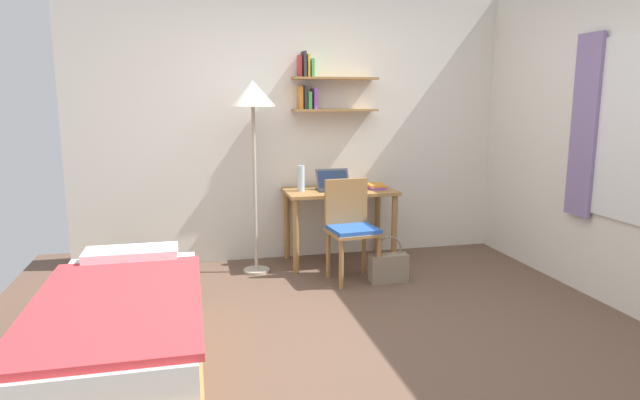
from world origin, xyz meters
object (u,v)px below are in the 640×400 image
object	(u,v)px
bed	(122,332)
handbag	(389,267)
desk_chair	(351,225)
book_stack	(376,186)
desk	(339,203)
laptop	(333,185)
water_bottle	(301,178)
standing_lamp	(253,104)

from	to	relation	value
bed	handbag	bearing A→B (deg)	28.77
desk_chair	book_stack	bearing A→B (deg)	51.65
desk	laptop	size ratio (longest dim) A/B	3.21
laptop	bed	bearing A→B (deg)	-133.85
desk_chair	water_bottle	world-z (taller)	water_bottle
bed	desk	world-z (taller)	desk
bed	water_bottle	size ratio (longest dim) A/B	7.85
laptop	book_stack	world-z (taller)	laptop
water_bottle	desk_chair	bearing A→B (deg)	-57.75
desk	handbag	size ratio (longest dim) A/B	2.54
desk_chair	bed	bearing A→B (deg)	-143.82
desk	handbag	bearing A→B (deg)	-68.54
desk	book_stack	world-z (taller)	book_stack
handbag	book_stack	bearing A→B (deg)	81.73
laptop	water_bottle	size ratio (longest dim) A/B	1.35
water_bottle	desk	bearing A→B (deg)	-3.30
standing_lamp	handbag	world-z (taller)	standing_lamp
standing_lamp	desk	bearing A→B (deg)	8.46
handbag	desk	bearing A→B (deg)	111.46
desk_chair	standing_lamp	bearing A→B (deg)	153.75
desk_chair	book_stack	distance (m)	0.68
water_bottle	book_stack	world-z (taller)	water_bottle
book_stack	desk	bearing A→B (deg)	177.79
desk	bed	bearing A→B (deg)	-134.99
standing_lamp	desk_chair	bearing A→B (deg)	-26.25
standing_lamp	bed	bearing A→B (deg)	-120.26
desk_chair	book_stack	xyz separation A→B (m)	(0.39, 0.49, 0.25)
desk	standing_lamp	bearing A→B (deg)	-171.54
laptop	handbag	bearing A→B (deg)	-65.00
bed	desk_chair	distance (m)	2.20
standing_lamp	book_stack	xyz separation A→B (m)	(1.18, 0.11, -0.78)
water_bottle	book_stack	bearing A→B (deg)	-2.76
bed	book_stack	world-z (taller)	book_stack
standing_lamp	book_stack	distance (m)	1.42
desk	water_bottle	size ratio (longest dim) A/B	4.32
desk	water_bottle	bearing A→B (deg)	176.70
laptop	book_stack	distance (m)	0.41
bed	standing_lamp	bearing A→B (deg)	59.74
bed	standing_lamp	size ratio (longest dim) A/B	1.09
desk	laptop	distance (m)	0.19
desk	desk_chair	bearing A→B (deg)	-93.86
standing_lamp	book_stack	bearing A→B (deg)	5.24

